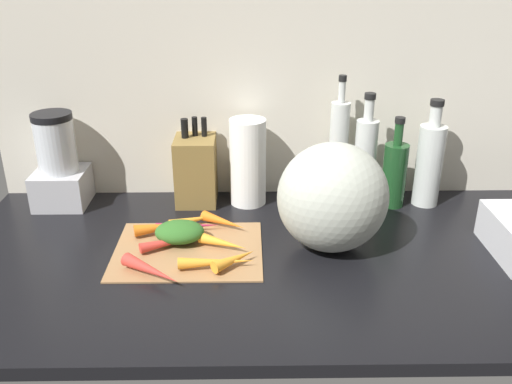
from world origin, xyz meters
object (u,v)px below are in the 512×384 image
(carrot_5, at_px, (223,222))
(bottle_0, at_px, (338,151))
(paper_towel_roll, at_px, (248,162))
(carrot_2, at_px, (173,241))
(cutting_board, at_px, (188,249))
(bottle_1, at_px, (365,160))
(carrot_1, at_px, (223,243))
(blender_appliance, at_px, (59,166))
(carrot_3, at_px, (151,270))
(carrot_8, at_px, (235,259))
(winter_squash, at_px, (333,198))
(carrot_0, at_px, (193,220))
(carrot_6, at_px, (216,262))
(bottle_2, at_px, (394,173))
(carrot_4, at_px, (163,227))
(knife_block, at_px, (196,169))
(carrot_7, at_px, (188,226))
(bottle_3, at_px, (429,163))

(carrot_5, distance_m, bottle_0, 0.39)
(paper_towel_roll, bearing_deg, carrot_2, -124.38)
(cutting_board, relative_size, bottle_1, 1.11)
(carrot_1, distance_m, blender_appliance, 0.56)
(carrot_1, distance_m, carrot_3, 0.20)
(carrot_8, bearing_deg, carrot_3, -165.84)
(winter_squash, bearing_deg, carrot_8, -158.10)
(carrot_0, xyz_separation_m, bottle_1, (0.48, 0.14, 0.11))
(carrot_2, distance_m, carrot_6, 0.15)
(carrot_1, relative_size, winter_squash, 0.47)
(bottle_2, bearing_deg, carrot_5, -163.19)
(carrot_2, bearing_deg, carrot_0, 71.73)
(carrot_8, distance_m, paper_towel_roll, 0.38)
(bottle_2, bearing_deg, carrot_2, -157.63)
(carrot_4, distance_m, knife_block, 0.24)
(knife_block, bearing_deg, carrot_6, -79.07)
(carrot_7, distance_m, bottle_0, 0.48)
(blender_appliance, bearing_deg, carrot_5, -19.54)
(bottle_1, distance_m, bottle_3, 0.18)
(carrot_3, relative_size, blender_appliance, 0.60)
(bottle_2, bearing_deg, winter_squash, -131.03)
(carrot_1, xyz_separation_m, carrot_8, (0.03, -0.08, 0.00))
(carrot_2, relative_size, carrot_4, 1.14)
(carrot_2, height_order, bottle_0, bottle_0)
(bottle_1, distance_m, bottle_2, 0.09)
(carrot_8, bearing_deg, bottle_2, 37.12)
(carrot_4, bearing_deg, knife_block, 72.19)
(carrot_8, distance_m, winter_squash, 0.28)
(carrot_5, distance_m, winter_squash, 0.31)
(bottle_1, relative_size, bottle_3, 1.06)
(carrot_8, bearing_deg, cutting_board, 145.53)
(carrot_7, xyz_separation_m, bottle_0, (0.42, 0.20, 0.13))
(cutting_board, relative_size, carrot_5, 2.76)
(bottle_1, height_order, bottle_3, bottle_1)
(carrot_1, xyz_separation_m, knife_block, (-0.09, 0.30, 0.08))
(knife_block, bearing_deg, bottle_2, -4.37)
(carrot_8, xyz_separation_m, knife_block, (-0.12, 0.38, 0.08))
(cutting_board, bearing_deg, carrot_1, -0.49)
(carrot_7, bearing_deg, bottle_2, 16.23)
(carrot_8, bearing_deg, paper_towel_roll, 84.93)
(knife_block, bearing_deg, paper_towel_roll, -7.56)
(carrot_8, bearing_deg, carrot_2, 149.11)
(carrot_2, distance_m, carrot_5, 0.16)
(carrot_7, bearing_deg, bottle_0, 26.09)
(blender_appliance, bearing_deg, carrot_1, -30.72)
(carrot_5, xyz_separation_m, bottle_2, (0.48, 0.15, 0.08))
(carrot_2, distance_m, knife_block, 0.30)
(winter_squash, height_order, blender_appliance, blender_appliance)
(carrot_0, xyz_separation_m, blender_appliance, (-0.39, 0.15, 0.10))
(cutting_board, height_order, carrot_5, carrot_5)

